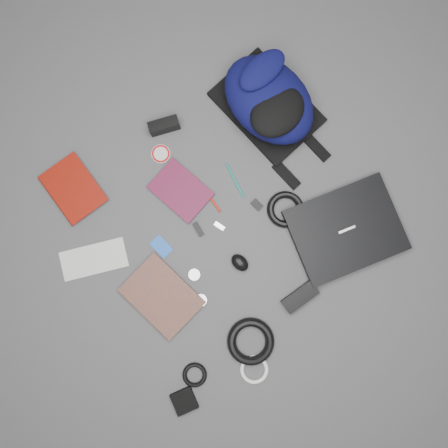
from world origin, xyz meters
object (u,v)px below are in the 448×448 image
dvd_case (181,191)px  power_brick (300,297)px  textbook_red (55,202)px  backpack (269,100)px  compact_camera (164,126)px  comic_book (143,316)px  laptop (345,230)px  pouch (184,401)px  mouse (240,263)px

dvd_case → power_brick: power_brick is taller
textbook_red → power_brick: bearing=-57.4°
backpack → compact_camera: (-0.37, 0.14, -0.06)m
textbook_red → comic_book: size_ratio=0.84×
laptop → comic_book: size_ratio=1.46×
laptop → power_brick: (-0.28, -0.12, -0.00)m
comic_book → backpack: bearing=13.3°
textbook_red → pouch: textbook_red is taller
textbook_red → mouse: 0.73m
dvd_case → laptop: bearing=-62.5°
backpack → comic_book: backpack is taller
compact_camera → mouse: size_ratio=1.57×
backpack → dvd_case: 0.47m
mouse → power_brick: (0.12, -0.23, -0.00)m
comic_book → pouch: size_ratio=3.29×
backpack → compact_camera: bearing=148.7°
laptop → mouse: bearing=175.2°
comic_book → mouse: bearing=-17.6°
comic_book → power_brick: power_brick is taller
laptop → dvd_case: size_ratio=1.85×
compact_camera → mouse: (-0.03, -0.59, -0.01)m
compact_camera → pouch: 1.02m
textbook_red → dvd_case: bearing=-31.1°
textbook_red → pouch: (0.03, -0.88, -0.00)m
backpack → dvd_case: bearing=-178.3°
backpack → textbook_red: backpack is taller
laptop → pouch: (-0.84, -0.21, -0.01)m
textbook_red → laptop: bearing=-41.9°
backpack → mouse: bearing=-142.8°
laptop → mouse: size_ratio=5.39×
compact_camera → backpack: bearing=-5.0°
dvd_case → compact_camera: bearing=55.3°
backpack → textbook_red: (-0.88, 0.12, -0.08)m
laptop → textbook_red: size_ratio=1.72×
backpack → textbook_red: bearing=161.8°
textbook_red → comic_book: (0.06, -0.54, -0.00)m
comic_book → dvd_case: size_ratio=1.27×
backpack → pouch: (-0.85, -0.77, -0.08)m
backpack → power_brick: size_ratio=3.10×
compact_camera → pouch: (-0.47, -0.91, -0.02)m
mouse → comic_book: bearing=163.9°
laptop → power_brick: 0.30m
laptop → pouch: size_ratio=4.79×
comic_book → mouse: 0.41m
textbook_red → dvd_case: size_ratio=1.08×
power_brick → compact_camera: bearing=92.6°
textbook_red → pouch: 0.88m
backpack → power_brick: backpack is taller
backpack → pouch: 1.15m
textbook_red → pouch: bearing=-92.5°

